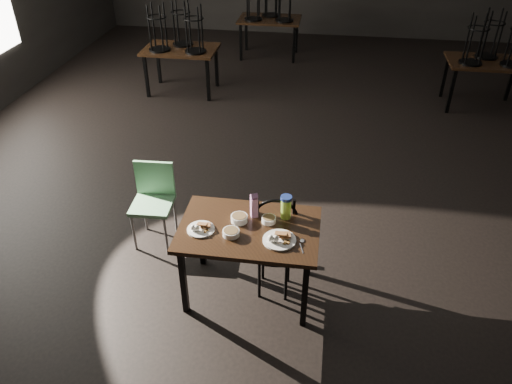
% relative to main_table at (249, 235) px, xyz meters
% --- Properties ---
extents(main_table, '(1.20, 0.80, 0.75)m').
position_rel_main_table_xyz_m(main_table, '(0.00, 0.00, 0.00)').
color(main_table, black).
rests_on(main_table, ground).
extents(plate_left, '(0.23, 0.23, 0.08)m').
position_rel_main_table_xyz_m(plate_left, '(-0.40, -0.09, 0.10)').
color(plate_left, white).
rests_on(plate_left, main_table).
extents(plate_right, '(0.28, 0.28, 0.09)m').
position_rel_main_table_xyz_m(plate_right, '(0.27, -0.14, 0.10)').
color(plate_right, white).
rests_on(plate_right, main_table).
extents(bowl_near, '(0.15, 0.15, 0.06)m').
position_rel_main_table_xyz_m(bowl_near, '(-0.10, 0.08, 0.11)').
color(bowl_near, white).
rests_on(bowl_near, main_table).
extents(bowl_far, '(0.12, 0.12, 0.05)m').
position_rel_main_table_xyz_m(bowl_far, '(0.16, 0.11, 0.11)').
color(bowl_far, white).
rests_on(bowl_far, main_table).
extents(bowl_big, '(0.14, 0.14, 0.05)m').
position_rel_main_table_xyz_m(bowl_big, '(-0.13, -0.12, 0.11)').
color(bowl_big, white).
rests_on(bowl_big, main_table).
extents(juice_carton, '(0.08, 0.08, 0.24)m').
position_rel_main_table_xyz_m(juice_carton, '(0.02, 0.17, 0.19)').
color(juice_carton, '#7F176C').
rests_on(juice_carton, main_table).
extents(water_bottle, '(0.12, 0.12, 0.22)m').
position_rel_main_table_xyz_m(water_bottle, '(0.29, 0.20, 0.19)').
color(water_bottle, '#ACE844').
rests_on(water_bottle, main_table).
extents(spoon, '(0.05, 0.19, 0.01)m').
position_rel_main_table_xyz_m(spoon, '(0.46, -0.12, 0.08)').
color(spoon, silver).
rests_on(spoon, main_table).
extents(bentwood_chair, '(0.44, 0.43, 0.90)m').
position_rel_main_table_xyz_m(bentwood_chair, '(0.21, 0.13, -0.14)').
color(bentwood_chair, black).
rests_on(bentwood_chair, ground).
extents(school_chair, '(0.42, 0.42, 0.86)m').
position_rel_main_table_xyz_m(school_chair, '(-1.09, 0.65, -0.15)').
color(school_chair, '#6EAC7A').
rests_on(school_chair, ground).
extents(bg_table_left, '(1.20, 0.80, 1.48)m').
position_rel_main_table_xyz_m(bg_table_left, '(-1.89, 4.52, 0.11)').
color(bg_table_left, black).
rests_on(bg_table_left, ground).
extents(bg_table_right, '(1.20, 0.80, 1.48)m').
position_rel_main_table_xyz_m(bg_table_right, '(2.98, 4.63, 0.11)').
color(bg_table_right, black).
rests_on(bg_table_right, ground).
extents(bg_table_far, '(1.20, 0.80, 1.48)m').
position_rel_main_table_xyz_m(bg_table_far, '(-0.66, 6.54, 0.11)').
color(bg_table_far, black).
rests_on(bg_table_far, ground).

